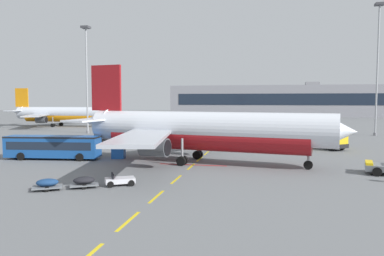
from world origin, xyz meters
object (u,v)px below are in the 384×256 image
object	(u,v)px
catering_truck	(117,133)
apron_light_mast_near	(87,67)
airliner_mid_left	(61,114)
fuel_service_truck	(326,138)
uld_cargo_container	(119,152)
apron_shuttle_bus	(53,146)
airliner_foreground	(201,130)
apron_light_mast_far	(378,55)
baggage_train	(84,182)

from	to	relation	value
catering_truck	apron_light_mast_near	size ratio (longest dim) A/B	0.31
airliner_mid_left	apron_light_mast_near	distance (m)	28.13
apron_light_mast_near	fuel_service_truck	bearing A→B (deg)	-20.49
fuel_service_truck	uld_cargo_container	size ratio (longest dim) A/B	3.77
apron_shuttle_bus	fuel_service_truck	bearing A→B (deg)	25.95
fuel_service_truck	airliner_foreground	bearing A→B (deg)	-135.49
airliner_foreground	catering_truck	bearing A→B (deg)	134.98
airliner_foreground	apron_light_mast_near	size ratio (longest dim) A/B	1.45
airliner_foreground	uld_cargo_container	bearing A→B (deg)	173.05
uld_cargo_container	apron_light_mast_far	distance (m)	60.16
airliner_mid_left	uld_cargo_container	distance (m)	65.07
baggage_train	uld_cargo_container	world-z (taller)	uld_cargo_container
catering_truck	apron_light_mast_near	bearing A→B (deg)	130.06
apron_light_mast_near	catering_truck	bearing A→B (deg)	-49.94
airliner_foreground	apron_light_mast_far	distance (m)	53.23
airliner_foreground	apron_shuttle_bus	world-z (taller)	airliner_foreground
uld_cargo_container	apron_light_mast_far	xyz separation A→B (m)	(41.54, 40.39, 16.20)
apron_shuttle_bus	baggage_train	distance (m)	18.13
baggage_train	airliner_mid_left	bearing A→B (deg)	121.56
airliner_foreground	apron_light_mast_far	bearing A→B (deg)	54.01
airliner_mid_left	uld_cargo_container	xyz separation A→B (m)	(38.64, -52.29, -2.72)
airliner_foreground	apron_shuttle_bus	size ratio (longest dim) A/B	2.84
apron_light_mast_near	apron_light_mast_far	distance (m)	63.03
airliner_foreground	fuel_service_truck	distance (m)	23.71
apron_shuttle_bus	uld_cargo_container	bearing A→B (deg)	16.46
apron_light_mast_near	apron_shuttle_bus	bearing A→B (deg)	-69.95
airliner_mid_left	catering_truck	distance (m)	46.98
baggage_train	apron_light_mast_far	distance (m)	70.25
airliner_mid_left	baggage_train	world-z (taller)	airliner_mid_left
catering_truck	baggage_train	xyz separation A→B (m)	(10.89, -33.58, -1.12)
catering_truck	airliner_mid_left	bearing A→B (deg)	131.73
apron_shuttle_bus	catering_truck	world-z (taller)	catering_truck
apron_shuttle_bus	apron_light_mast_near	world-z (taller)	apron_light_mast_near
uld_cargo_container	apron_shuttle_bus	bearing A→B (deg)	-163.54
airliner_foreground	catering_truck	size ratio (longest dim) A/B	4.71
apron_shuttle_bus	apron_light_mast_far	bearing A→B (deg)	40.80
apron_shuttle_bus	baggage_train	bearing A→B (deg)	-50.58
apron_light_mast_far	apron_light_mast_near	bearing A→B (deg)	-173.75
airliner_foreground	apron_shuttle_bus	xyz separation A→B (m)	(-19.20, -0.99, -2.20)
airliner_foreground	apron_shuttle_bus	distance (m)	19.35
fuel_service_truck	uld_cargo_container	distance (m)	31.89
airliner_foreground	fuel_service_truck	size ratio (longest dim) A/B	4.98
baggage_train	apron_shuttle_bus	bearing A→B (deg)	129.42
uld_cargo_container	airliner_foreground	bearing A→B (deg)	-6.95
airliner_mid_left	apron_light_mast_near	xyz separation A→B (m)	(17.56, -18.75, 11.46)
airliner_mid_left	apron_light_mast_far	size ratio (longest dim) A/B	1.12
apron_shuttle_bus	baggage_train	world-z (taller)	apron_shuttle_bus
airliner_mid_left	apron_light_mast_far	world-z (taller)	apron_light_mast_far
apron_light_mast_near	uld_cargo_container	bearing A→B (deg)	-57.84
airliner_foreground	uld_cargo_container	world-z (taller)	airliner_foreground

